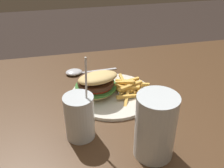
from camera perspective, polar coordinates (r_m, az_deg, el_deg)
The scene contains 5 objects.
dining_table at distance 0.75m, azimuth 11.37°, elevation -16.43°, with size 1.29×1.18×0.71m.
meal_plate_near at distance 0.82m, azimuth -1.66°, elevation -0.86°, with size 0.26×0.26×0.11m.
beer_glass at distance 0.61m, azimuth 9.39°, elevation -9.39°, with size 0.09×0.09×0.16m.
juice_glass at distance 0.66m, azimuth -7.06°, elevation -7.36°, with size 0.07×0.07×0.22m.
spoon at distance 0.97m, azimuth -7.87°, elevation 2.61°, with size 0.19×0.05×0.02m.
Camera 1 is at (0.25, 0.45, 1.17)m, focal length 42.00 mm.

